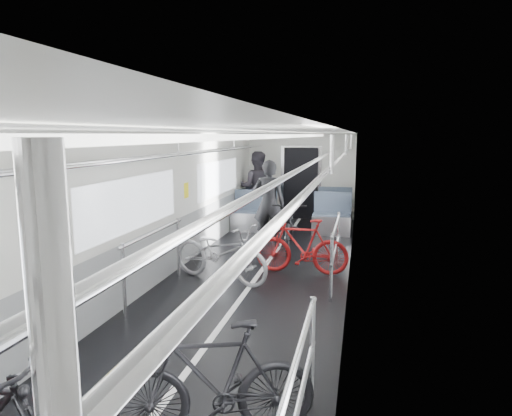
{
  "coord_description": "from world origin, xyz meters",
  "views": [
    {
      "loc": [
        1.64,
        -5.8,
        2.36
      ],
      "look_at": [
        0.0,
        1.31,
        1.18
      ],
      "focal_mm": 32.0,
      "sensor_mm": 36.0,
      "label": 1
    }
  ],
  "objects_px": {
    "bike_aisle": "(290,225)",
    "bike_left_far": "(220,252)",
    "bike_right_far": "(302,246)",
    "bike_right_near": "(214,381)",
    "person_seated": "(257,187)",
    "person_standing": "(269,203)"
  },
  "relations": [
    {
      "from": "bike_right_near",
      "to": "person_standing",
      "type": "relative_size",
      "value": 0.86
    },
    {
      "from": "bike_left_far",
      "to": "bike_right_far",
      "type": "bearing_deg",
      "value": -41.45
    },
    {
      "from": "person_seated",
      "to": "bike_right_near",
      "type": "bearing_deg",
      "value": 93.31
    },
    {
      "from": "person_seated",
      "to": "bike_left_far",
      "type": "bearing_deg",
      "value": 88.72
    },
    {
      "from": "bike_left_far",
      "to": "person_seated",
      "type": "distance_m",
      "value": 5.07
    },
    {
      "from": "person_standing",
      "to": "person_seated",
      "type": "xyz_separation_m",
      "value": [
        -0.84,
        2.54,
        0.04
      ]
    },
    {
      "from": "bike_left_far",
      "to": "bike_right_far",
      "type": "relative_size",
      "value": 1.14
    },
    {
      "from": "bike_right_far",
      "to": "bike_aisle",
      "type": "xyz_separation_m",
      "value": [
        -0.46,
        1.68,
        0.03
      ]
    },
    {
      "from": "person_seated",
      "to": "person_standing",
      "type": "bearing_deg",
      "value": 100.99
    },
    {
      "from": "bike_aisle",
      "to": "bike_left_far",
      "type": "bearing_deg",
      "value": -114.21
    },
    {
      "from": "bike_left_far",
      "to": "person_seated",
      "type": "height_order",
      "value": "person_seated"
    },
    {
      "from": "bike_right_far",
      "to": "person_seated",
      "type": "distance_m",
      "value": 4.7
    },
    {
      "from": "person_standing",
      "to": "person_seated",
      "type": "relative_size",
      "value": 0.96
    },
    {
      "from": "bike_left_far",
      "to": "bike_right_far",
      "type": "xyz_separation_m",
      "value": [
        1.24,
        0.69,
        0.0
      ]
    },
    {
      "from": "bike_right_near",
      "to": "bike_aisle",
      "type": "bearing_deg",
      "value": 163.49
    },
    {
      "from": "bike_right_far",
      "to": "person_standing",
      "type": "bearing_deg",
      "value": -152.58
    },
    {
      "from": "bike_right_far",
      "to": "bike_aisle",
      "type": "relative_size",
      "value": 0.83
    },
    {
      "from": "bike_aisle",
      "to": "person_seated",
      "type": "distance_m",
      "value": 2.98
    },
    {
      "from": "bike_right_near",
      "to": "bike_aisle",
      "type": "distance_m",
      "value": 6.13
    },
    {
      "from": "person_standing",
      "to": "person_seated",
      "type": "height_order",
      "value": "person_seated"
    },
    {
      "from": "bike_right_near",
      "to": "bike_aisle",
      "type": "xyz_separation_m",
      "value": [
        -0.34,
        6.12,
        0.03
      ]
    },
    {
      "from": "bike_right_far",
      "to": "bike_aisle",
      "type": "distance_m",
      "value": 1.74
    }
  ]
}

